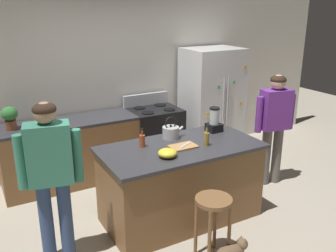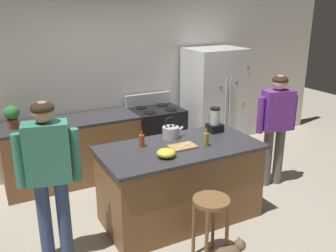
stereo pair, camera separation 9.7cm
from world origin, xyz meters
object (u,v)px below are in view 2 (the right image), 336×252
object	(u,v)px
potted_plant	(12,115)
bottle_cooking_sauce	(142,140)
stove_range	(156,136)
person_by_sink_right	(276,120)
refrigerator	(214,103)
cutting_board	(183,147)
tea_kettle	(171,132)
blender_appliance	(215,122)
bottle_vinegar	(206,139)
bar_stool	(211,213)
kitchen_island	(180,182)
mixing_bowl	(166,153)
person_by_island_left	(49,168)
chef_knife	(184,145)

from	to	relation	value
potted_plant	bottle_cooking_sauce	distance (m)	1.82
stove_range	person_by_sink_right	distance (m)	1.84
refrigerator	potted_plant	xyz separation A→B (m)	(-3.08, 0.05, 0.20)
cutting_board	refrigerator	bearing A→B (deg)	46.11
tea_kettle	stove_range	bearing A→B (deg)	71.78
blender_appliance	potted_plant	bearing A→B (deg)	149.31
bottle_vinegar	bottle_cooking_sauce	bearing A→B (deg)	154.15
bar_stool	blender_appliance	distance (m)	1.37
refrigerator	kitchen_island	bearing A→B (deg)	-134.81
mixing_bowl	person_by_island_left	bearing A→B (deg)	174.03
person_by_sink_right	mixing_bowl	world-z (taller)	person_by_sink_right
stove_range	bar_stool	world-z (taller)	stove_range
mixing_bowl	cutting_board	size ratio (longest dim) A/B	0.67
kitchen_island	chef_knife	distance (m)	0.48
blender_appliance	bottle_vinegar	world-z (taller)	blender_appliance
stove_range	bar_stool	xyz separation A→B (m)	(-0.55, -2.32, 0.05)
person_by_island_left	person_by_sink_right	xyz separation A→B (m)	(3.04, 0.25, -0.05)
bottle_cooking_sauce	tea_kettle	distance (m)	0.43
refrigerator	potted_plant	world-z (taller)	refrigerator
refrigerator	bar_stool	bearing A→B (deg)	-124.83
cutting_board	mixing_bowl	bearing A→B (deg)	-151.40
blender_appliance	mixing_bowl	xyz separation A→B (m)	(-0.91, -0.44, -0.08)
bar_stool	bottle_vinegar	distance (m)	0.90
person_by_sink_right	tea_kettle	distance (m)	1.56
person_by_island_left	bar_stool	distance (m)	1.59
person_by_island_left	tea_kettle	bearing A→B (deg)	13.83
stove_range	person_by_sink_right	size ratio (longest dim) A/B	0.70
stove_range	person_by_island_left	world-z (taller)	person_by_island_left
blender_appliance	tea_kettle	distance (m)	0.60
blender_appliance	bottle_cooking_sauce	xyz separation A→B (m)	(-1.02, -0.05, -0.05)
kitchen_island	chef_knife	bearing A→B (deg)	-68.29
bottle_cooking_sauce	potted_plant	bearing A→B (deg)	131.40
refrigerator	blender_appliance	distance (m)	1.54
mixing_bowl	cutting_board	world-z (taller)	mixing_bowl
kitchen_island	stove_range	size ratio (longest dim) A/B	1.66
mixing_bowl	tea_kettle	world-z (taller)	tea_kettle
kitchen_island	potted_plant	bearing A→B (deg)	135.81
refrigerator	blender_appliance	size ratio (longest dim) A/B	5.73
kitchen_island	person_by_sink_right	distance (m)	1.67
blender_appliance	tea_kettle	bearing A→B (deg)	175.59
bottle_cooking_sauce	tea_kettle	bearing A→B (deg)	12.55
kitchen_island	chef_knife	world-z (taller)	chef_knife
refrigerator	bottle_vinegar	xyz separation A→B (m)	(-1.23, -1.63, 0.11)
stove_range	chef_knife	distance (m)	1.69
blender_appliance	bottle_cooking_sauce	distance (m)	1.02
tea_kettle	blender_appliance	bearing A→B (deg)	-4.41
bottle_vinegar	blender_appliance	bearing A→B (deg)	44.73
potted_plant	mixing_bowl	xyz separation A→B (m)	(1.31, -1.76, -0.13)
person_by_island_left	cutting_board	world-z (taller)	person_by_island_left
refrigerator	person_by_sink_right	xyz separation A→B (m)	(0.10, -1.33, 0.05)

